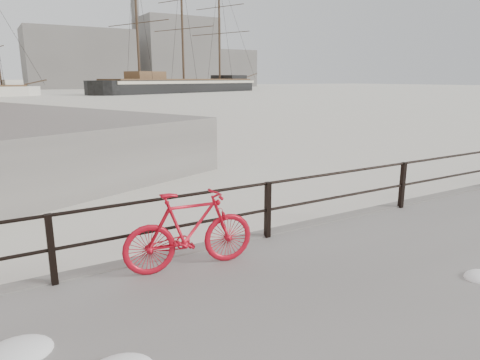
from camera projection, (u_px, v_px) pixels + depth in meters
name	position (u px, v px, depth m)	size (l,w,h in m)	color
ground	(393.00, 221.00, 9.51)	(400.00, 400.00, 0.00)	white
guardrail	(402.00, 185.00, 9.19)	(28.00, 0.10, 1.00)	black
bicycle	(190.00, 230.00, 6.21)	(1.95, 0.29, 1.18)	red
barque_black	(184.00, 92.00, 98.53)	(56.22, 18.40, 32.08)	black
industrial_west	(79.00, 59.00, 134.55)	(32.00, 18.00, 18.00)	gray
industrial_mid	(177.00, 53.00, 155.39)	(26.00, 20.00, 24.00)	gray
industrial_east	(225.00, 69.00, 172.13)	(20.00, 16.00, 14.00)	gray
smokestack	(136.00, 24.00, 150.82)	(2.80, 2.80, 44.00)	gray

